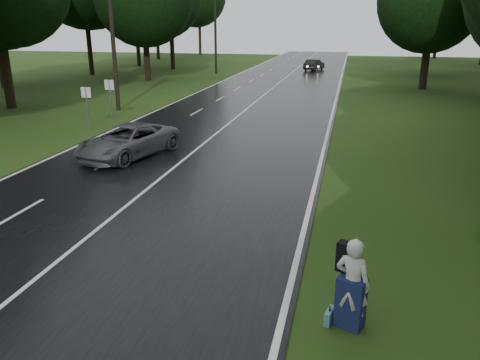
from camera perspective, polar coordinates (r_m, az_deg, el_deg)
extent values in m
plane|color=#294414|center=(13.18, -19.88, -8.33)|extent=(160.00, 160.00, 0.00)
cube|color=black|center=(31.05, 0.09, 7.93)|extent=(12.00, 140.00, 0.04)
cube|color=silver|center=(31.04, 0.09, 7.97)|extent=(0.12, 140.00, 0.01)
imported|color=#4C4F52|center=(21.43, -13.33, 4.59)|extent=(3.65, 5.49, 1.40)
imported|color=black|center=(60.83, 8.91, 13.54)|extent=(2.40, 4.22, 1.31)
imported|color=silver|center=(9.51, 13.34, -12.06)|extent=(0.81, 0.68, 1.89)
cube|color=#18214F|center=(9.73, 13.16, -14.18)|extent=(0.62, 0.53, 1.06)
cube|color=black|center=(9.54, 12.89, -9.09)|extent=(0.48, 0.38, 0.60)
cube|color=teal|center=(9.97, 10.72, -15.78)|extent=(0.22, 0.42, 0.29)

